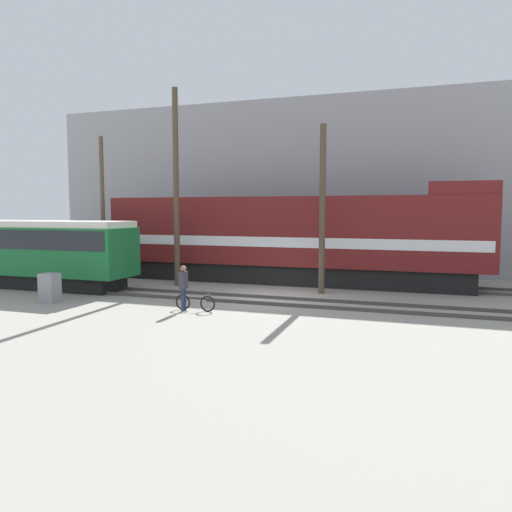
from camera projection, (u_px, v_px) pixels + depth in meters
ground_plane at (269, 298)px, 21.67m from camera, size 120.00×120.00×0.00m
track_near at (262, 300)px, 20.75m from camera, size 60.00×1.50×0.14m
track_far at (296, 282)px, 26.04m from camera, size 60.00×1.51×0.14m
building_backdrop at (326, 187)px, 32.70m from camera, size 36.14×6.00×10.58m
freight_locomotive at (291, 238)px, 25.92m from camera, size 19.65×3.04×5.07m
streetcar at (41, 250)px, 24.32m from camera, size 9.62×2.54×3.28m
bicycle at (195, 303)px, 18.80m from camera, size 1.64×0.44×0.67m
person at (183, 283)px, 18.72m from camera, size 0.23×0.36×1.73m
utility_pole_left at (103, 210)px, 26.27m from camera, size 0.22×0.22×7.63m
utility_pole_center at (176, 188)px, 24.74m from camera, size 0.28×0.28×9.76m
utility_pole_right at (322, 210)px, 22.43m from camera, size 0.28×0.28×7.60m
signal_box at (50, 288)px, 20.56m from camera, size 0.70×0.60×1.20m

